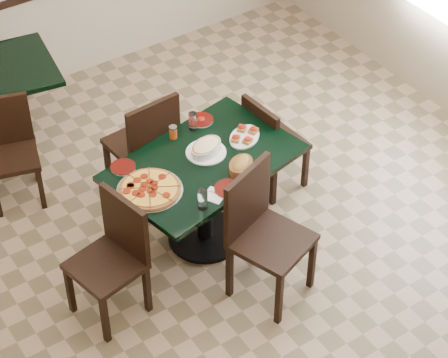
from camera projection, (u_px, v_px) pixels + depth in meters
floor at (238, 254)px, 6.36m from camera, size 5.50×5.50×0.00m
main_table at (204, 180)px, 6.11m from camera, size 1.42×1.07×0.75m
chair_far at (146, 142)px, 6.49m from camera, size 0.48×0.48×0.95m
chair_near at (261, 227)px, 5.77m from camera, size 0.59×0.59×1.00m
chair_right at (269, 141)px, 6.60m from camera, size 0.42×0.42×0.84m
chair_left at (114, 252)px, 5.68m from camera, size 0.50×0.50×0.91m
back_chair_near at (9, 145)px, 6.56m from camera, size 0.49×0.49×0.84m
pepperoni_pizza at (150, 189)px, 5.74m from camera, size 0.44×0.44×0.04m
lasagna_casserole at (206, 148)px, 6.02m from camera, size 0.29×0.28×0.09m
bread_basket at (241, 165)px, 5.89m from camera, size 0.26×0.24×0.09m
bruschetta_platter at (245, 135)px, 6.16m from camera, size 0.35×0.32×0.05m
side_plate_near at (229, 189)px, 5.76m from camera, size 0.20×0.20×0.02m
side_plate_far_r at (201, 120)px, 6.32m from camera, size 0.18×0.18×0.03m
side_plate_far_l at (123, 167)px, 5.93m from camera, size 0.18×0.18×0.02m
napkin_setting at (215, 195)px, 5.72m from camera, size 0.18×0.18×0.01m
water_glass_a at (193, 121)px, 6.21m from camera, size 0.06×0.06×0.14m
water_glass_b at (203, 200)px, 5.59m from camera, size 0.07×0.07×0.14m
pepper_shaker at (173, 132)px, 6.15m from camera, size 0.06×0.06×0.10m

